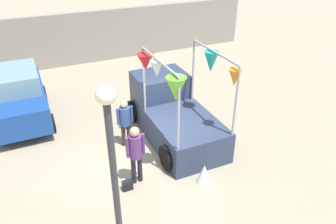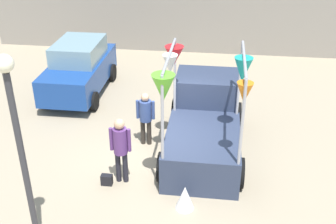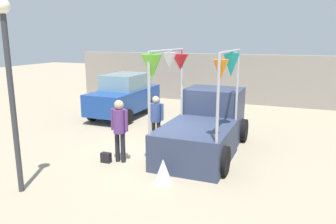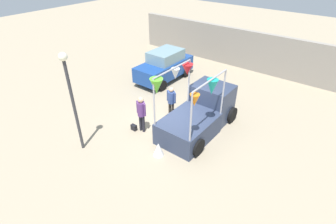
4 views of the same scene
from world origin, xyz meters
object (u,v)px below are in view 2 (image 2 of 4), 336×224
parked_car (79,68)px  folded_kite_bundle_white (185,197)px  handbag (107,180)px  person_customer (120,145)px  street_lamp (18,135)px  vendor_truck (204,120)px  person_vendor (146,114)px

parked_car → folded_kite_bundle_white: bearing=-53.5°
handbag → folded_kite_bundle_white: 2.10m
parked_car → person_customer: bearing=-62.1°
parked_car → person_customer: (2.63, -4.97, 0.13)m
handbag → street_lamp: bearing=-110.3°
parked_car → handbag: bearing=-66.2°
vendor_truck → parked_car: size_ratio=1.03×
person_vendor → folded_kite_bundle_white: bearing=-62.8°
person_vendor → handbag: 2.27m
parked_car → folded_kite_bundle_white: parked_car is taller
handbag → street_lamp: street_lamp is taller
vendor_truck → person_customer: bearing=-135.5°
vendor_truck → handbag: bearing=-137.4°
person_vendor → street_lamp: street_lamp is taller
parked_car → street_lamp: (1.45, -7.41, 1.78)m
vendor_truck → street_lamp: 5.66m
folded_kite_bundle_white → person_vendor: bearing=117.2°
folded_kite_bundle_white → vendor_truck: bearing=84.1°
person_customer → handbag: bearing=-150.3°
person_vendor → handbag: size_ratio=5.73×
street_lamp → folded_kite_bundle_white: street_lamp is taller
person_vendor → folded_kite_bundle_white: person_vendor is taller
handbag → folded_kite_bundle_white: (2.00, -0.62, 0.16)m
parked_car → person_vendor: (2.93, -3.15, 0.02)m
vendor_truck → person_vendor: size_ratio=2.58×
parked_car → street_lamp: street_lamp is taller
handbag → street_lamp: size_ratio=0.07×
vendor_truck → folded_kite_bundle_white: (-0.28, -2.72, -0.56)m
street_lamp → folded_kite_bundle_white: 4.06m
person_customer → handbag: 1.02m
street_lamp → folded_kite_bundle_white: (2.83, 1.62, -2.42)m
vendor_truck → person_customer: 2.72m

